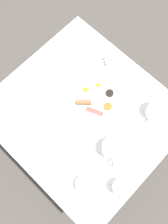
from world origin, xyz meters
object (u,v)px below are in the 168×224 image
(teapot_far, at_px, (112,148))
(fork_by_plate, at_px, (71,64))
(knife_by_plate, at_px, (25,102))
(teacup_with_saucer_left, at_px, (112,60))
(teacup_with_saucer_right, at_px, (83,184))
(breakfast_plate, at_px, (96,98))
(water_glass_tall, at_px, (120,187))
(napkin_folded, at_px, (41,132))
(teapot_near, at_px, (156,109))

(teapot_far, distance_m, fork_by_plate, 0.58)
(knife_by_plate, bearing_deg, teacup_with_saucer_left, -19.07)
(teacup_with_saucer_right, bearing_deg, breakfast_plate, 35.19)
(water_glass_tall, relative_size, napkin_folded, 0.62)
(teapot_far, bearing_deg, water_glass_tall, 179.87)
(teapot_far, bearing_deg, teacup_with_saucer_left, -12.51)
(water_glass_tall, bearing_deg, napkin_folded, 98.62)
(teacup_with_saucer_right, relative_size, fork_by_plate, 0.78)
(teapot_near, relative_size, knife_by_plate, 1.09)
(breakfast_plate, height_order, teapot_far, teapot_far)
(napkin_folded, bearing_deg, teacup_with_saucer_left, 0.98)
(teacup_with_saucer_right, distance_m, water_glass_tall, 0.19)
(fork_by_plate, bearing_deg, teapot_near, -79.24)
(water_glass_tall, relative_size, fork_by_plate, 0.51)
(breakfast_plate, xyz_separation_m, knife_by_plate, (-0.30, 0.28, -0.01))
(napkin_folded, bearing_deg, teacup_with_saucer_right, -96.40)
(napkin_folded, bearing_deg, knife_by_plate, 73.93)
(teapot_near, height_order, napkin_folded, teapot_near)
(breakfast_plate, xyz_separation_m, water_glass_tall, (-0.28, -0.42, 0.04))
(teacup_with_saucer_right, relative_size, water_glass_tall, 1.54)
(teacup_with_saucer_right, xyz_separation_m, water_glass_tall, (0.12, -0.14, 0.02))
(breakfast_plate, distance_m, teacup_with_saucer_right, 0.49)
(teapot_near, height_order, teacup_with_saucer_right, teapot_near)
(teapot_near, distance_m, fork_by_plate, 0.57)
(water_glass_tall, bearing_deg, breakfast_plate, 56.55)
(teapot_near, height_order, fork_by_plate, teapot_near)
(teacup_with_saucer_left, height_order, napkin_folded, teacup_with_saucer_left)
(breakfast_plate, bearing_deg, teacup_with_saucer_right, -144.81)
(teapot_far, height_order, knife_by_plate, teapot_far)
(breakfast_plate, relative_size, teacup_with_saucer_right, 2.26)
(breakfast_plate, relative_size, fork_by_plate, 1.76)
(teapot_near, relative_size, teacup_with_saucer_right, 1.43)
(breakfast_plate, distance_m, knife_by_plate, 0.41)
(teapot_near, bearing_deg, napkin_folded, -50.43)
(teapot_far, distance_m, water_glass_tall, 0.20)
(teapot_near, xyz_separation_m, teacup_with_saucer_right, (-0.56, 0.01, -0.03))
(breakfast_plate, bearing_deg, fork_by_plate, 77.12)
(teacup_with_saucer_left, bearing_deg, teapot_far, -138.19)
(teapot_near, bearing_deg, teacup_with_saucer_right, -15.86)
(teapot_near, relative_size, teacup_with_saucer_left, 1.43)
(teacup_with_saucer_left, relative_size, fork_by_plate, 0.78)
(breakfast_plate, xyz_separation_m, teacup_with_saucer_right, (-0.40, -0.28, 0.02))
(teapot_near, relative_size, fork_by_plate, 1.11)
(napkin_folded, distance_m, knife_by_plate, 0.20)
(teacup_with_saucer_left, relative_size, water_glass_tall, 1.54)
(teapot_near, bearing_deg, teapot_far, -20.07)
(teacup_with_saucer_left, xyz_separation_m, water_glass_tall, (-0.52, -0.52, 0.02))
(teapot_near, distance_m, napkin_folded, 0.65)
(teapot_far, height_order, water_glass_tall, teapot_far)
(breakfast_plate, bearing_deg, teapot_far, -121.93)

